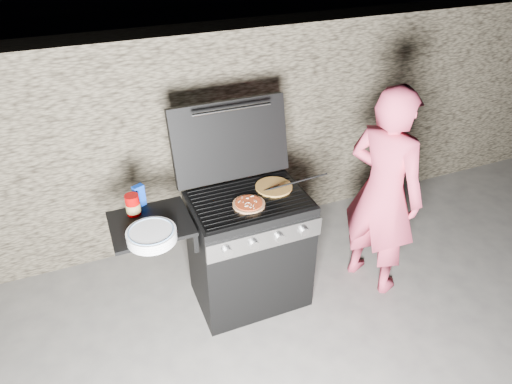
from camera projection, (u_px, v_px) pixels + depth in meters
name	position (u px, v px, depth m)	size (l,w,h in m)	color
ground	(250.00, 295.00, 3.57)	(50.00, 50.00, 0.00)	#504D4B
stone_wall	(204.00, 136.00, 3.90)	(8.00, 0.35, 1.80)	#776C55
gas_grill	(217.00, 259.00, 3.25)	(1.34, 0.79, 0.91)	black
pizza_topped	(249.00, 204.00, 3.00)	(0.22, 0.22, 0.02)	#DAB154
pizza_plain	(274.00, 187.00, 3.19)	(0.26, 0.26, 0.01)	gold
sauce_jar	(133.00, 205.00, 2.91)	(0.09, 0.09, 0.14)	#A40203
blue_carton	(139.00, 196.00, 2.98)	(0.07, 0.04, 0.15)	#0834B4
plate_stack	(152.00, 235.00, 2.70)	(0.30, 0.30, 0.07)	white
person	(383.00, 193.00, 3.30)	(0.60, 0.39, 1.64)	#E24765
tongs	(293.00, 182.00, 3.16)	(0.01, 0.01, 0.50)	black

